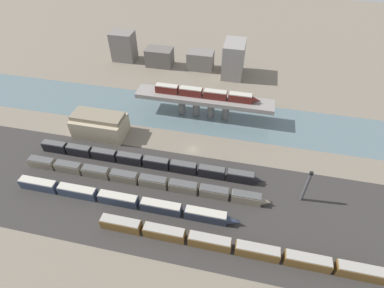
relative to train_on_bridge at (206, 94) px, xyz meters
The scene contains 15 objects.
ground_plane 24.82m from the train_on_bridge, 92.04° to the right, with size 400.00×400.00×0.00m, color #756B5B.
railbed_yard 47.44m from the train_on_bridge, 90.98° to the right, with size 280.00×42.00×0.01m, color #33302D.
river_water 11.36m from the train_on_bridge, behind, with size 320.00×25.38×0.01m, color slate.
bridge 3.82m from the train_on_bridge, behind, with size 57.51×8.52×9.61m.
train_on_bridge is the anchor object (origin of this frame).
train_yard_near 63.63m from the train_on_bridge, 71.16° to the right, with size 82.58×3.03×4.02m.
train_yard_mid 54.78m from the train_on_bridge, 108.31° to the right, with size 73.84×2.96×3.83m.
train_yard_far 45.18m from the train_on_bridge, 108.37° to the right, with size 85.21×3.03×3.70m.
train_yard_outer 38.18m from the train_on_bridge, 114.68° to the right, with size 82.07×2.73×4.12m.
warehouse_building 44.32m from the train_on_bridge, 152.31° to the right, with size 20.42×11.27×9.39m.
signal_tower 53.87m from the train_on_bridge, 44.08° to the right, with size 1.00×0.95×13.22m.
city_block_far_left 67.81m from the train_on_bridge, 141.85° to the left, with size 12.17×9.21×15.43m, color slate.
city_block_left 51.51m from the train_on_bridge, 129.24° to the left, with size 13.94×8.84×9.34m, color #605B56.
city_block_center 42.38m from the train_on_bridge, 104.01° to the left, with size 13.40×8.69×9.37m, color slate.
city_block_right 38.53m from the train_on_bridge, 79.04° to the left, with size 10.15×15.29×17.34m, color gray.
Camera 1 is at (17.41, -80.60, 78.99)m, focal length 28.00 mm.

